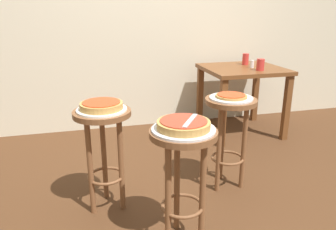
{
  "coord_description": "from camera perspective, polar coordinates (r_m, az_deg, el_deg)",
  "views": [
    {
      "loc": [
        -0.78,
        -2.02,
        1.33
      ],
      "look_at": [
        -0.25,
        0.03,
        0.63
      ],
      "focal_mm": 35.21,
      "sensor_mm": 36.0,
      "label": 1
    }
  ],
  "objects": [
    {
      "name": "pizza_leftside",
      "position": [
        2.4,
        10.9,
        3.28
      ],
      "size": [
        0.22,
        0.22,
        0.02
      ],
      "color": "#B78442",
      "rests_on": "serving_plate_leftside"
    },
    {
      "name": "serving_plate_leftside",
      "position": [
        2.41,
        10.88,
        2.91
      ],
      "size": [
        0.31,
        0.31,
        0.01
      ],
      "primitive_type": "cylinder",
      "color": "silver",
      "rests_on": "stool_leftside"
    },
    {
      "name": "serving_plate_foreground",
      "position": [
        1.76,
        2.7,
        -2.5
      ],
      "size": [
        0.35,
        0.35,
        0.01
      ],
      "primitive_type": "cylinder",
      "color": "silver",
      "rests_on": "stool_foreground"
    },
    {
      "name": "condiment_shaker",
      "position": [
        3.57,
        14.35,
        8.55
      ],
      "size": [
        0.04,
        0.04,
        0.08
      ],
      "primitive_type": "cylinder",
      "color": "white",
      "rests_on": "dining_table"
    },
    {
      "name": "ground_plane",
      "position": [
        2.54,
        5.71,
        -13.35
      ],
      "size": [
        6.0,
        6.0,
        0.0
      ],
      "primitive_type": "plane",
      "color": "#4C2D19"
    },
    {
      "name": "serving_plate_middle",
      "position": [
        2.14,
        -11.4,
        0.92
      ],
      "size": [
        0.32,
        0.32,
        0.01
      ],
      "primitive_type": "cylinder",
      "color": "white",
      "rests_on": "stool_middle"
    },
    {
      "name": "dining_table",
      "position": [
        3.6,
        12.75,
        6.1
      ],
      "size": [
        0.81,
        0.74,
        0.72
      ],
      "color": "brown",
      "rests_on": "ground_plane"
    },
    {
      "name": "cup_far_edge",
      "position": [
        3.74,
        13.27,
        9.4
      ],
      "size": [
        0.07,
        0.07,
        0.12
      ],
      "primitive_type": "cylinder",
      "color": "red",
      "rests_on": "dining_table"
    },
    {
      "name": "stool_middle",
      "position": [
        2.2,
        -11.09,
        -3.87
      ],
      "size": [
        0.37,
        0.37,
        0.7
      ],
      "color": "brown",
      "rests_on": "ground_plane"
    },
    {
      "name": "stool_foreground",
      "position": [
        1.84,
        2.61,
        -8.12
      ],
      "size": [
        0.37,
        0.37,
        0.7
      ],
      "color": "brown",
      "rests_on": "ground_plane"
    },
    {
      "name": "pizza_middle",
      "position": [
        2.13,
        -11.45,
        1.65
      ],
      "size": [
        0.27,
        0.27,
        0.05
      ],
      "color": "tan",
      "rests_on": "serving_plate_middle"
    },
    {
      "name": "pizza_foreground",
      "position": [
        1.75,
        2.71,
        -1.63
      ],
      "size": [
        0.29,
        0.29,
        0.05
      ],
      "color": "tan",
      "rests_on": "serving_plate_foreground"
    },
    {
      "name": "pizza_server_knife",
      "position": [
        1.73,
        3.87,
        -0.94
      ],
      "size": [
        0.14,
        0.2,
        0.01
      ],
      "primitive_type": "cube",
      "rotation": [
        0.0,
        0.0,
        0.98
      ],
      "color": "silver",
      "rests_on": "pizza_foreground"
    },
    {
      "name": "cup_near_edge",
      "position": [
        3.43,
        15.71,
        8.39
      ],
      "size": [
        0.08,
        0.08,
        0.12
      ],
      "primitive_type": "cylinder",
      "color": "red",
      "rests_on": "dining_table"
    },
    {
      "name": "stool_leftside",
      "position": [
        2.46,
        10.61,
        -1.41
      ],
      "size": [
        0.37,
        0.37,
        0.7
      ],
      "color": "brown",
      "rests_on": "ground_plane"
    }
  ]
}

